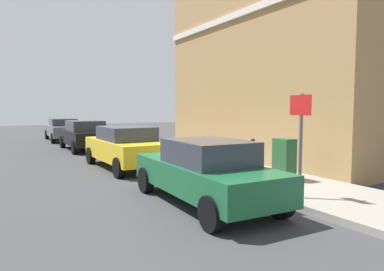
{
  "coord_description": "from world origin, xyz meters",
  "views": [
    {
      "loc": [
        -4.93,
        -7.69,
        2.13
      ],
      "look_at": [
        0.98,
        2.55,
        1.2
      ],
      "focal_mm": 32.35,
      "sensor_mm": 36.0,
      "label": 1
    }
  ],
  "objects_px": {
    "car_black": "(85,135)",
    "street_sign": "(301,130)",
    "car_yellow": "(126,146)",
    "car_grey": "(63,129)",
    "utility_cabinet": "(284,161)",
    "car_green": "(205,171)",
    "bollard_far_kerb": "(194,152)",
    "bollard_near_cabinet": "(253,154)"
  },
  "relations": [
    {
      "from": "car_black",
      "to": "street_sign",
      "type": "distance_m",
      "value": 12.85
    },
    {
      "from": "car_yellow",
      "to": "car_grey",
      "type": "distance_m",
      "value": 12.14
    },
    {
      "from": "utility_cabinet",
      "to": "car_black",
      "type": "bearing_deg",
      "value": 104.43
    },
    {
      "from": "car_black",
      "to": "car_grey",
      "type": "bearing_deg",
      "value": 0.47
    },
    {
      "from": "car_green",
      "to": "car_black",
      "type": "bearing_deg",
      "value": 1.54
    },
    {
      "from": "car_grey",
      "to": "bollard_far_kerb",
      "type": "relative_size",
      "value": 4.36
    },
    {
      "from": "bollard_near_cabinet",
      "to": "bollard_far_kerb",
      "type": "relative_size",
      "value": 1.0
    },
    {
      "from": "car_yellow",
      "to": "car_grey",
      "type": "xyz_separation_m",
      "value": [
        -0.1,
        12.14,
        -0.02
      ]
    },
    {
      "from": "car_green",
      "to": "utility_cabinet",
      "type": "height_order",
      "value": "car_green"
    },
    {
      "from": "bollard_far_kerb",
      "to": "car_green",
      "type": "bearing_deg",
      "value": -116.57
    },
    {
      "from": "car_grey",
      "to": "street_sign",
      "type": "relative_size",
      "value": 1.97
    },
    {
      "from": "car_yellow",
      "to": "utility_cabinet",
      "type": "xyz_separation_m",
      "value": [
        2.84,
        -4.88,
        -0.1
      ]
    },
    {
      "from": "utility_cabinet",
      "to": "bollard_far_kerb",
      "type": "relative_size",
      "value": 1.11
    },
    {
      "from": "car_yellow",
      "to": "bollard_far_kerb",
      "type": "relative_size",
      "value": 4.18
    },
    {
      "from": "car_black",
      "to": "street_sign",
      "type": "bearing_deg",
      "value": -172.44
    },
    {
      "from": "car_yellow",
      "to": "street_sign",
      "type": "distance_m",
      "value": 6.74
    },
    {
      "from": "street_sign",
      "to": "bollard_far_kerb",
      "type": "bearing_deg",
      "value": 92.1
    },
    {
      "from": "street_sign",
      "to": "car_green",
      "type": "bearing_deg",
      "value": 149.12
    },
    {
      "from": "car_black",
      "to": "bollard_far_kerb",
      "type": "relative_size",
      "value": 4.06
    },
    {
      "from": "car_green",
      "to": "utility_cabinet",
      "type": "xyz_separation_m",
      "value": [
        2.89,
        0.51,
        -0.06
      ]
    },
    {
      "from": "car_black",
      "to": "car_yellow",
      "type": "bearing_deg",
      "value": 179.92
    },
    {
      "from": "car_black",
      "to": "car_green",
      "type": "bearing_deg",
      "value": 179.54
    },
    {
      "from": "car_black",
      "to": "car_grey",
      "type": "relative_size",
      "value": 0.93
    },
    {
      "from": "car_yellow",
      "to": "car_green",
      "type": "bearing_deg",
      "value": 178.15
    },
    {
      "from": "car_green",
      "to": "street_sign",
      "type": "distance_m",
      "value": 2.28
    },
    {
      "from": "car_yellow",
      "to": "street_sign",
      "type": "xyz_separation_m",
      "value": [
        1.73,
        -6.46,
        0.88
      ]
    },
    {
      "from": "bollard_near_cabinet",
      "to": "street_sign",
      "type": "relative_size",
      "value": 0.45
    },
    {
      "from": "car_black",
      "to": "bollard_far_kerb",
      "type": "xyz_separation_m",
      "value": [
        1.6,
        -8.38,
        -0.08
      ]
    },
    {
      "from": "bollard_near_cabinet",
      "to": "street_sign",
      "type": "height_order",
      "value": "street_sign"
    },
    {
      "from": "car_yellow",
      "to": "bollard_far_kerb",
      "type": "bearing_deg",
      "value": -144.85
    },
    {
      "from": "car_green",
      "to": "car_black",
      "type": "height_order",
      "value": "car_black"
    },
    {
      "from": "car_grey",
      "to": "bollard_near_cabinet",
      "type": "xyz_separation_m",
      "value": [
        3.04,
        -15.56,
        -0.05
      ]
    },
    {
      "from": "car_grey",
      "to": "street_sign",
      "type": "distance_m",
      "value": 18.71
    },
    {
      "from": "car_black",
      "to": "bollard_near_cabinet",
      "type": "height_order",
      "value": "car_black"
    },
    {
      "from": "car_yellow",
      "to": "car_black",
      "type": "bearing_deg",
      "value": -1.03
    },
    {
      "from": "car_green",
      "to": "bollard_near_cabinet",
      "type": "height_order",
      "value": "car_green"
    },
    {
      "from": "car_black",
      "to": "bollard_near_cabinet",
      "type": "relative_size",
      "value": 4.06
    },
    {
      "from": "car_grey",
      "to": "car_green",
      "type": "bearing_deg",
      "value": -178.4
    },
    {
      "from": "car_green",
      "to": "car_yellow",
      "type": "height_order",
      "value": "car_yellow"
    },
    {
      "from": "car_grey",
      "to": "car_yellow",
      "type": "bearing_deg",
      "value": -178.07
    },
    {
      "from": "car_grey",
      "to": "bollard_far_kerb",
      "type": "bearing_deg",
      "value": -171.86
    },
    {
      "from": "car_black",
      "to": "bollard_far_kerb",
      "type": "height_order",
      "value": "car_black"
    }
  ]
}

